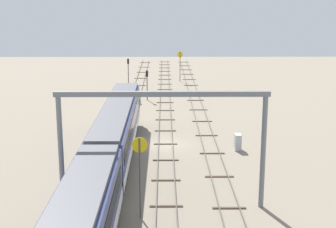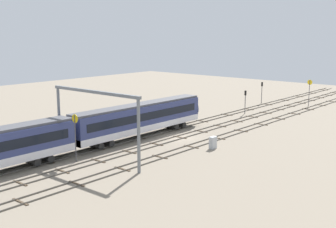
# 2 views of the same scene
# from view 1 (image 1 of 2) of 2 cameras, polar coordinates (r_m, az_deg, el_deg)

# --- Properties ---
(ground_plane) EXTENTS (155.18, 155.18, 0.00)m
(ground_plane) POSITION_cam_1_polar(r_m,az_deg,el_deg) (50.28, -0.29, -3.56)
(ground_plane) COLOR gray
(track_near_foreground) EXTENTS (139.18, 2.40, 0.16)m
(track_near_foreground) POSITION_cam_1_polar(r_m,az_deg,el_deg) (50.48, 4.82, -3.46)
(track_near_foreground) COLOR #59544C
(track_near_foreground) RESTS_ON ground
(track_second_near) EXTENTS (139.18, 2.40, 0.16)m
(track_second_near) POSITION_cam_1_polar(r_m,az_deg,el_deg) (50.26, -0.29, -3.48)
(track_second_near) COLOR #59544C
(track_second_near) RESTS_ON ground
(track_with_train) EXTENTS (139.18, 2.40, 0.16)m
(track_with_train) POSITION_cam_1_polar(r_m,az_deg,el_deg) (50.45, -5.41, -3.47)
(track_with_train) COLOR #59544C
(track_with_train) RESTS_ON ground
(overhead_gantry) EXTENTS (0.40, 14.76, 8.45)m
(overhead_gantry) POSITION_cam_1_polar(r_m,az_deg,el_deg) (33.70, -0.69, -1.20)
(overhead_gantry) COLOR slate
(overhead_gantry) RESTS_ON ground
(speed_sign_near_foreground) EXTENTS (0.14, 1.05, 5.40)m
(speed_sign_near_foreground) POSITION_cam_1_polar(r_m,az_deg,el_deg) (87.95, 1.42, 6.12)
(speed_sign_near_foreground) COLOR #4C4C51
(speed_sign_near_foreground) RESTS_ON ground
(speed_sign_mid_trackside) EXTENTS (0.14, 1.04, 5.72)m
(speed_sign_mid_trackside) POSITION_cam_1_polar(r_m,az_deg,el_deg) (32.68, -3.31, -6.00)
(speed_sign_mid_trackside) COLOR #4C4C51
(speed_sign_mid_trackside) RESTS_ON ground
(signal_light_trackside_approach) EXTENTS (0.31, 0.32, 4.55)m
(signal_light_trackside_approach) POSITION_cam_1_polar(r_m,az_deg,el_deg) (84.83, -4.66, 5.39)
(signal_light_trackside_approach) COLOR #4C4C51
(signal_light_trackside_approach) RESTS_ON ground
(signal_light_trackside_departure) EXTENTS (0.31, 0.32, 4.37)m
(signal_light_trackside_departure) POSITION_cam_1_polar(r_m,az_deg,el_deg) (71.74, -2.46, 3.89)
(signal_light_trackside_departure) COLOR #4C4C51
(signal_light_trackside_departure) RESTS_ON ground
(relay_cabinet) EXTENTS (1.05, 0.61, 1.60)m
(relay_cabinet) POSITION_cam_1_polar(r_m,az_deg,el_deg) (48.73, 8.13, -3.26)
(relay_cabinet) COLOR #B2B7BC
(relay_cabinet) RESTS_ON ground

